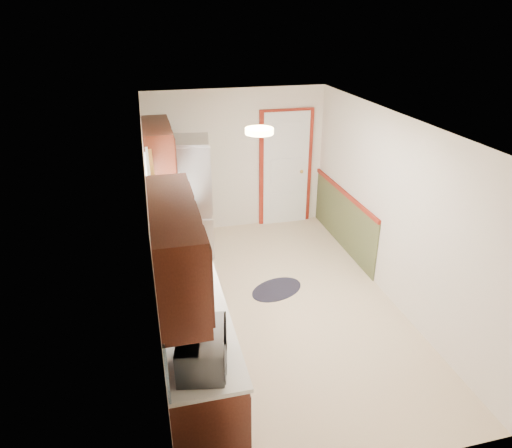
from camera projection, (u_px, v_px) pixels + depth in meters
room_shell at (279, 221)px, 5.50m from camera, size 3.20×5.20×2.52m
kitchen_run at (181, 274)px, 5.15m from camera, size 0.63×4.00×2.20m
back_wall_trim at (298, 179)px, 7.79m from camera, size 1.12×2.30×2.08m
ceiling_fixture at (259, 131)px, 4.77m from camera, size 0.30×0.30×0.06m
microwave at (202, 346)px, 3.56m from camera, size 0.40×0.60×0.38m
refrigerator at (186, 198)px, 6.96m from camera, size 0.85×0.81×1.83m
rug at (277, 289)px, 6.31m from camera, size 0.91×0.77×0.01m
cooktop at (172, 205)px, 6.58m from camera, size 0.54×0.65×0.02m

